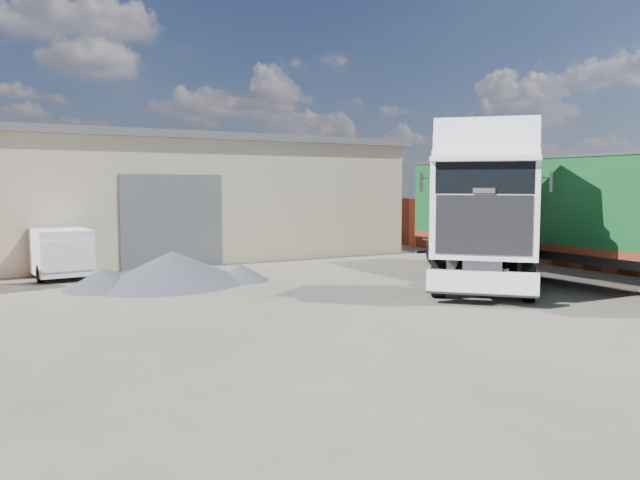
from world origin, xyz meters
TOP-DOWN VIEW (x-y plane):
  - ground at (0.00, 0.00)m, footprint 120.00×120.00m
  - warehouse at (-6.00, 16.00)m, footprint 30.60×12.60m
  - brick_boundary_wall at (11.50, 6.00)m, footprint 0.35×26.00m
  - tractor_unit at (4.54, -0.06)m, footprint 7.22×7.16m
  - box_trailer at (8.09, 0.30)m, footprint 2.80×12.35m
  - panel_van at (-6.24, 9.63)m, footprint 1.97×4.26m
  - gravel_heap at (-3.33, 5.82)m, footprint 7.20×6.80m

SIDE VIEW (x-z plane):
  - ground at x=0.00m, z-range 0.00..0.00m
  - gravel_heap at x=-3.33m, z-range -0.04..1.05m
  - panel_van at x=-6.24m, z-range 0.03..1.72m
  - brick_boundary_wall at x=11.50m, z-range 0.00..2.50m
  - tractor_unit at x=4.54m, z-range -0.40..4.63m
  - box_trailer at x=8.09m, z-range 0.45..4.54m
  - warehouse at x=-6.00m, z-range -0.05..5.37m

